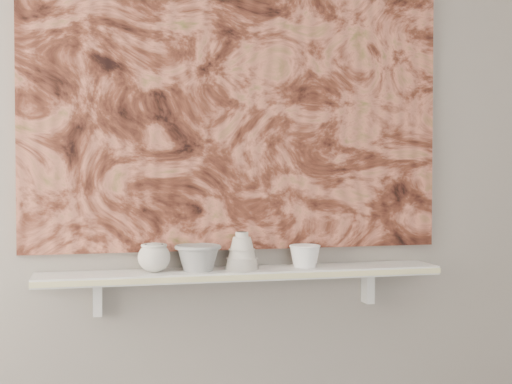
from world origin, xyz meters
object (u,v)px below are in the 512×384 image
object	(u,v)px
cup_cream	(154,257)
bell_vessel	(242,251)
bowl_grey	(198,257)
shelf	(243,273)
bowl_white	(305,256)
painting	(238,95)

from	to	relation	value
cup_cream	bell_vessel	bearing A→B (deg)	0.00
bowl_grey	cup_cream	xyz separation A→B (m)	(-0.15, 0.00, 0.00)
shelf	cup_cream	size ratio (longest dim) A/B	12.88
cup_cream	bowl_white	world-z (taller)	cup_cream
shelf	bowl_grey	bearing A→B (deg)	180.00
painting	bell_vessel	world-z (taller)	painting
painting	cup_cream	distance (m)	0.64
painting	shelf	bearing A→B (deg)	-90.00
shelf	cup_cream	bearing A→B (deg)	180.00
painting	bowl_grey	world-z (taller)	painting
shelf	bowl_grey	size ratio (longest dim) A/B	8.83
bowl_white	bell_vessel	bearing A→B (deg)	180.00
painting	cup_cream	bearing A→B (deg)	-165.18
painting	bowl_grey	distance (m)	0.59
cup_cream	bell_vessel	xyz separation A→B (m)	(0.30, 0.00, 0.02)
bell_vessel	bowl_white	size ratio (longest dim) A/B	1.17
shelf	bowl_grey	xyz separation A→B (m)	(-0.16, 0.00, 0.06)
shelf	bell_vessel	world-z (taller)	bell_vessel
painting	cup_cream	size ratio (longest dim) A/B	13.80
bell_vessel	bowl_white	distance (m)	0.23
shelf	bowl_white	size ratio (longest dim) A/B	12.68
bowl_grey	cup_cream	distance (m)	0.15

